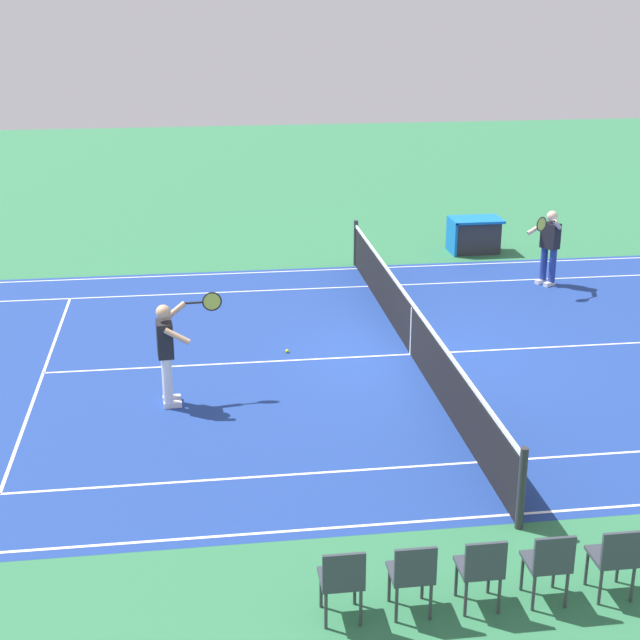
{
  "coord_description": "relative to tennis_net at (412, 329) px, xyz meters",
  "views": [
    {
      "loc": [
        3.75,
        15.38,
        6.2
      ],
      "look_at": [
        1.71,
        0.47,
        0.9
      ],
      "focal_mm": 53.14,
      "sensor_mm": 36.0,
      "label": 1
    }
  ],
  "objects": [
    {
      "name": "spectator_chair_1",
      "position": [
        -0.52,
        7.28,
        0.03
      ],
      "size": [
        0.44,
        0.44,
        0.88
      ],
      "color": "#38383D",
      "rests_on": "ground_plane"
    },
    {
      "name": "tennis_ball",
      "position": [
        2.19,
        -0.38,
        -0.46
      ],
      "size": [
        0.07,
        0.07,
        0.07
      ],
      "primitive_type": "sphere",
      "color": "#CCE01E",
      "rests_on": "ground_plane"
    },
    {
      "name": "spectator_chair_4",
      "position": [
        1.68,
        7.28,
        0.03
      ],
      "size": [
        0.44,
        0.44,
        0.88
      ],
      "color": "#38383D",
      "rests_on": "ground_plane"
    },
    {
      "name": "spectator_chair_5",
      "position": [
        2.41,
        7.28,
        0.03
      ],
      "size": [
        0.44,
        0.44,
        0.88
      ],
      "color": "#38383D",
      "rests_on": "ground_plane"
    },
    {
      "name": "ground_plane",
      "position": [
        0.0,
        0.0,
        -0.49
      ],
      "size": [
        60.0,
        60.0,
        0.0
      ],
      "primitive_type": "plane",
      "color": "#2D7247"
    },
    {
      "name": "spectator_chair_3",
      "position": [
        0.95,
        7.28,
        0.03
      ],
      "size": [
        0.44,
        0.44,
        0.88
      ],
      "color": "#38383D",
      "rests_on": "ground_plane"
    },
    {
      "name": "tennis_net",
      "position": [
        0.0,
        0.0,
        0.0
      ],
      "size": [
        0.1,
        11.7,
        1.08
      ],
      "color": "#2D2D33",
      "rests_on": "ground_plane"
    },
    {
      "name": "spectator_chair_2",
      "position": [
        0.21,
        7.28,
        0.03
      ],
      "size": [
        0.44,
        0.44,
        0.88
      ],
      "color": "#38383D",
      "rests_on": "ground_plane"
    },
    {
      "name": "tennis_player_far",
      "position": [
        -3.91,
        -3.72,
        0.44
      ],
      "size": [
        0.84,
        1.02,
        1.7
      ],
      "color": "navy",
      "rests_on": "ground_plane"
    },
    {
      "name": "court_slab",
      "position": [
        0.0,
        0.0,
        -0.49
      ],
      "size": [
        24.2,
        11.4,
        0.0
      ],
      "primitive_type": "cube",
      "color": "navy",
      "rests_on": "ground_plane"
    },
    {
      "name": "tennis_player_near",
      "position": [
        4.23,
        1.56,
        0.44
      ],
      "size": [
        1.04,
        0.79,
        1.7
      ],
      "color": "white",
      "rests_on": "ground_plane"
    },
    {
      "name": "equipment_cart_tarped",
      "position": [
        -3.09,
        -6.57,
        -0.05
      ],
      "size": [
        1.25,
        0.84,
        0.85
      ],
      "color": "#2D2D33",
      "rests_on": "ground_plane"
    },
    {
      "name": "court_line_markings",
      "position": [
        0.0,
        0.0,
        -0.49
      ],
      "size": [
        23.85,
        11.05,
        0.01
      ],
      "color": "white",
      "rests_on": "ground_plane"
    }
  ]
}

